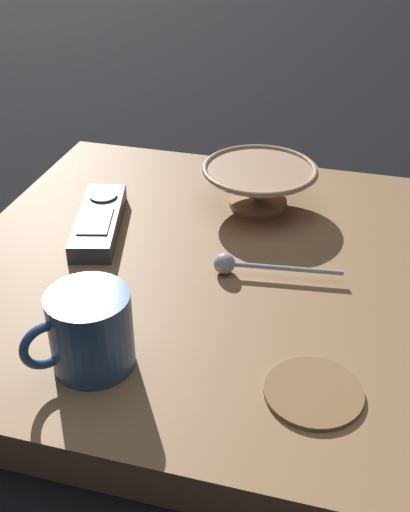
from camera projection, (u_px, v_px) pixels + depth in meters
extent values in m
plane|color=black|center=(187.00, 291.00, 0.84)|extent=(6.00, 6.00, 0.00)
cube|color=#936D47|center=(187.00, 276.00, 0.83)|extent=(0.58, 0.63, 0.05)
cylinder|color=tan|center=(258.00, 202.00, 0.93)|extent=(0.08, 0.08, 0.01)
cone|color=tan|center=(259.00, 185.00, 0.92)|extent=(0.17, 0.17, 0.05)
torus|color=tan|center=(260.00, 169.00, 0.90)|extent=(0.16, 0.16, 0.01)
cylinder|color=#33598C|center=(91.00, 330.00, 0.63)|extent=(0.08, 0.08, 0.08)
torus|color=#33598C|center=(46.00, 346.00, 0.61)|extent=(0.04, 0.05, 0.05)
cylinder|color=#A3A5B2|center=(287.00, 268.00, 0.77)|extent=(0.13, 0.02, 0.01)
sphere|color=#A3A5B2|center=(224.00, 263.00, 0.78)|extent=(0.03, 0.03, 0.03)
cube|color=#38383D|center=(99.00, 221.00, 0.87)|extent=(0.10, 0.18, 0.02)
cylinder|color=slate|center=(103.00, 196.00, 0.90)|extent=(0.04, 0.04, 0.00)
cube|color=slate|center=(96.00, 221.00, 0.84)|extent=(0.06, 0.08, 0.00)
cylinder|color=olive|center=(314.00, 392.00, 0.62)|extent=(0.10, 0.10, 0.01)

